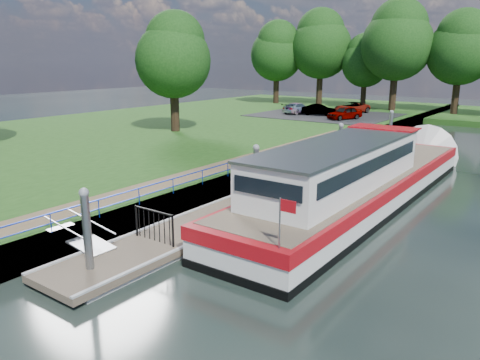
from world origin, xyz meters
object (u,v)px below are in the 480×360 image
Objects in this scene: barge at (364,180)px; car_a at (345,113)px; car_b at (319,110)px; car_d at (352,108)px; pontoon at (303,184)px; car_c at (298,108)px.

car_a is at bearing 115.89° from barge.
car_b is 4.42m from car_d.
barge is 28.88m from car_b.
pontoon is at bearing 168.69° from barge.
car_d reaches higher than car_c.
car_a is 6.63m from car_c.
car_c is at bearing -173.25° from car_a.
car_b is at bearing 115.15° from pontoon.
pontoon is 3.78m from barge.
barge reaches higher than pontoon.
car_d is (4.70, 3.71, 0.02)m from car_c.
barge is 31.42m from car_d.
car_c is (-6.35, 1.89, -0.05)m from car_a.
car_c is at bearing 125.11° from barge.
car_a is at bearing 171.72° from car_c.
car_a is 0.92× the size of car_c.
car_b is (-3.68, 1.68, -0.05)m from car_a.
car_a reaches higher than pontoon.
car_d is (-1.64, 5.61, -0.03)m from car_a.
barge is at bearing -163.00° from car_b.
car_a is at bearing 108.79° from pontoon.
pontoon is 1.42× the size of barge.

